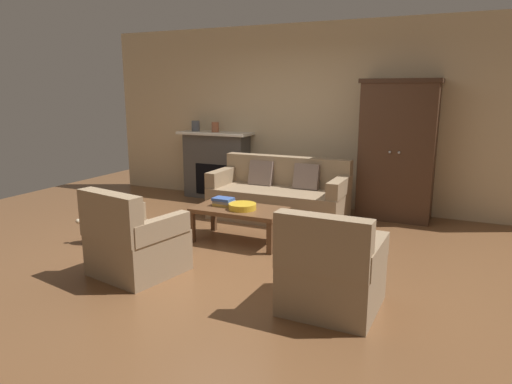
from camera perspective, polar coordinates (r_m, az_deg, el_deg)
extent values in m
plane|color=brown|center=(5.29, -2.44, -7.45)|extent=(9.60, 9.60, 0.00)
cube|color=beige|center=(7.34, 6.69, 9.30)|extent=(7.20, 0.10, 2.80)
cube|color=#4C4947|center=(7.83, -4.91, 3.20)|extent=(1.10, 0.36, 1.08)
cube|color=black|center=(7.71, -5.55, 1.53)|extent=(0.60, 0.01, 0.52)
cube|color=white|center=(7.74, -5.06, 7.27)|extent=(1.26, 0.48, 0.04)
cube|color=#472D1E|center=(6.75, 17.10, 4.68)|extent=(1.00, 0.52, 1.89)
cube|color=#3C271A|center=(6.69, 17.65, 12.99)|extent=(1.06, 0.55, 0.06)
sphere|color=#ADAFB5|center=(6.48, 16.25, 4.77)|extent=(0.04, 0.04, 0.04)
sphere|color=#ADAFB5|center=(6.46, 17.31, 4.69)|extent=(0.04, 0.04, 0.04)
cube|color=#937A5B|center=(6.53, 2.73, -1.52)|extent=(1.90, 0.84, 0.44)
cube|color=#937A5B|center=(6.75, 3.86, 2.67)|extent=(1.90, 0.18, 0.42)
cube|color=#937A5B|center=(6.83, -4.10, 1.92)|extent=(0.16, 0.80, 0.22)
cube|color=#937A5B|center=(6.19, 10.34, 0.64)|extent=(0.16, 0.80, 0.22)
cube|color=#7F6B60|center=(6.76, 0.65, 2.36)|extent=(0.36, 0.19, 0.37)
cube|color=#7F6B60|center=(6.52, 6.29, 1.89)|extent=(0.36, 0.19, 0.37)
cube|color=brown|center=(5.54, -2.07, -2.23)|extent=(1.10, 0.60, 0.05)
cube|color=brown|center=(5.62, -7.91, -4.34)|extent=(0.06, 0.06, 0.37)
cube|color=brown|center=(5.16, 1.72, -5.76)|extent=(0.06, 0.06, 0.37)
cube|color=brown|center=(6.05, -5.27, -3.05)|extent=(0.06, 0.06, 0.37)
cube|color=brown|center=(5.63, 3.80, -4.23)|extent=(0.06, 0.06, 0.37)
cylinder|color=gold|center=(5.45, -1.70, -1.80)|extent=(0.33, 0.33, 0.07)
cube|color=gold|center=(5.64, -3.96, -1.53)|extent=(0.24, 0.17, 0.03)
cube|color=gray|center=(5.63, -3.97, -1.20)|extent=(0.26, 0.19, 0.03)
cube|color=#38569E|center=(5.62, -4.10, -0.88)|extent=(0.25, 0.18, 0.03)
cylinder|color=#565B66|center=(7.93, -7.48, 8.12)|extent=(0.14, 0.14, 0.18)
cylinder|color=#A86042|center=(7.73, -5.07, 8.02)|extent=(0.12, 0.12, 0.16)
cube|color=#997F60|center=(4.81, -14.32, -7.24)|extent=(0.89, 0.89, 0.42)
cube|color=#997F60|center=(4.50, -17.63, -2.95)|extent=(0.78, 0.30, 0.46)
cube|color=#997F60|center=(4.48, -11.79, -4.43)|extent=(0.25, 0.71, 0.20)
cube|color=#997F60|center=(4.97, -16.97, -3.02)|extent=(0.25, 0.71, 0.20)
cube|color=#997F60|center=(4.01, 9.42, -11.11)|extent=(0.78, 0.78, 0.42)
cube|color=#997F60|center=(3.57, 8.24, -6.49)|extent=(0.76, 0.18, 0.46)
cube|color=#997F60|center=(3.82, 14.37, -7.53)|extent=(0.13, 0.70, 0.20)
cube|color=#997F60|center=(3.99, 5.02, -6.31)|extent=(0.13, 0.70, 0.20)
ellipsoid|color=beige|center=(5.83, -19.04, -3.64)|extent=(0.45, 0.35, 0.22)
sphere|color=beige|center=(5.74, -16.81, -3.10)|extent=(0.15, 0.15, 0.15)
cylinder|color=beige|center=(5.90, -17.64, -5.19)|extent=(0.06, 0.06, 0.14)
cylinder|color=beige|center=(5.80, -17.95, -5.52)|extent=(0.06, 0.06, 0.14)
cylinder|color=beige|center=(5.97, -19.86, -5.13)|extent=(0.06, 0.06, 0.14)
cylinder|color=beige|center=(5.87, -20.20, -5.45)|extent=(0.06, 0.06, 0.14)
sphere|color=beige|center=(5.90, -21.18, -3.41)|extent=(0.06, 0.06, 0.06)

